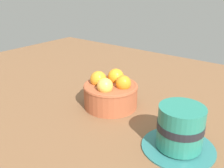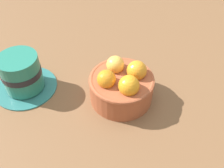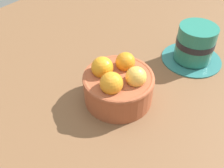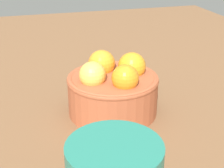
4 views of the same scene
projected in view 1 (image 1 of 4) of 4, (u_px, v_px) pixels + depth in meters
The scene contains 3 objects.
ground_plane at pixel (111, 113), 65.04cm from camera, with size 144.77×107.13×4.45cm, color brown.
terracotta_bowl at pixel (111, 92), 62.76cm from camera, with size 13.62×13.62×8.94cm.
coffee_cup at pixel (180, 130), 46.39cm from camera, with size 13.95×13.95×8.77cm.
Camera 1 is at (35.43, -45.01, 29.51)cm, focal length 40.12 mm.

